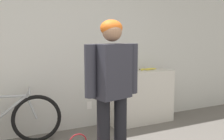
# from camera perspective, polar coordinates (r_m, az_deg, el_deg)

# --- Properties ---
(wall_back) EXTENTS (8.00, 0.07, 2.60)m
(wall_back) POSITION_cam_1_polar(r_m,az_deg,el_deg) (3.97, -12.73, 4.99)
(wall_back) COLOR silver
(wall_back) RESTS_ON ground_plane
(side_shelf) EXTENTS (1.09, 0.36, 0.88)m
(side_shelf) POSITION_cam_1_polar(r_m,az_deg,el_deg) (4.43, 6.41, -5.86)
(side_shelf) COLOR beige
(side_shelf) RESTS_ON ground_plane
(person) EXTENTS (0.63, 0.34, 1.64)m
(person) POSITION_cam_1_polar(r_m,az_deg,el_deg) (2.87, -0.01, -2.42)
(person) COLOR black
(person) RESTS_ON ground_plane
(banana) EXTENTS (0.33, 0.09, 0.04)m
(banana) POSITION_cam_1_polar(r_m,az_deg,el_deg) (4.47, 7.75, 0.20)
(banana) COLOR #EAD64C
(banana) RESTS_ON side_shelf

